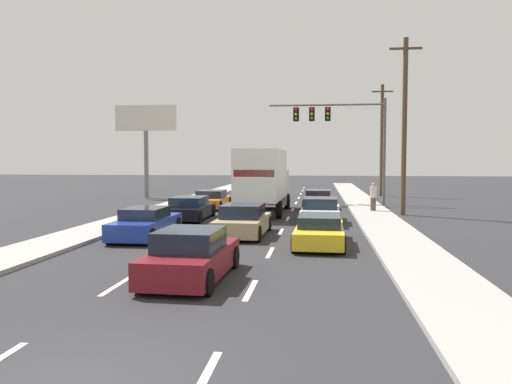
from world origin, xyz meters
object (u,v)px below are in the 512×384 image
at_px(car_maroon, 191,257).
at_px(car_white, 321,211).
at_px(roadside_billboard, 146,130).
at_px(car_tan, 243,221).
at_px(car_yellow, 320,231).
at_px(car_orange, 211,200).
at_px(utility_pole_far, 382,139).
at_px(utility_pole_mid, 404,125).
at_px(traffic_signal_mast, 332,122).
at_px(pedestrian_near_corner, 373,197).
at_px(car_black, 190,209).
at_px(box_truck, 264,178).
at_px(car_blue, 146,224).
at_px(car_red, 318,200).

xyz_separation_m(car_maroon, car_white, (3.43, 12.60, -0.04)).
relative_size(car_white, roadside_billboard, 0.60).
relative_size(car_tan, car_maroon, 1.03).
bearing_deg(car_yellow, car_tan, 148.83).
xyz_separation_m(car_orange, utility_pole_far, (12.33, 12.85, 4.41)).
relative_size(car_maroon, utility_pole_mid, 0.42).
height_order(car_maroon, traffic_signal_mast, traffic_signal_mast).
distance_m(traffic_signal_mast, pedestrian_near_corner, 7.82).
bearing_deg(car_tan, car_white, 55.80).
bearing_deg(car_black, roadside_billboard, 117.22).
relative_size(box_truck, car_white, 1.85).
bearing_deg(car_yellow, pedestrian_near_corner, 74.89).
relative_size(car_orange, car_yellow, 0.91).
relative_size(car_blue, utility_pole_mid, 0.46).
xyz_separation_m(car_white, car_yellow, (-0.06, -6.67, -0.04)).
relative_size(utility_pole_far, roadside_billboard, 1.26).
xyz_separation_m(car_yellow, traffic_signal_mast, (0.87, 17.49, 5.26)).
relative_size(car_black, car_blue, 0.94).
bearing_deg(car_blue, car_maroon, -61.95).
bearing_deg(car_red, car_tan, -104.37).
xyz_separation_m(box_truck, car_tan, (0.05, -8.55, -1.50)).
distance_m(car_orange, pedestrian_near_corner, 10.28).
relative_size(box_truck, car_maroon, 2.01).
xyz_separation_m(car_maroon, roadside_billboard, (-10.80, 27.46, 5.02)).
bearing_deg(car_maroon, car_yellow, 60.36).
height_order(car_orange, box_truck, box_truck).
relative_size(car_black, car_yellow, 0.92).
bearing_deg(traffic_signal_mast, utility_pole_far, 62.78).
bearing_deg(car_tan, car_yellow, -31.17).
xyz_separation_m(car_orange, pedestrian_near_corner, (10.15, -1.58, 0.42)).
bearing_deg(car_black, car_orange, 91.60).
bearing_deg(car_tan, car_black, 124.53).
relative_size(car_yellow, roadside_billboard, 0.62).
height_order(car_yellow, traffic_signal_mast, traffic_signal_mast).
distance_m(utility_pole_far, pedestrian_near_corner, 15.14).
bearing_deg(car_maroon, car_orange, 100.55).
bearing_deg(box_truck, car_blue, -111.51).
height_order(box_truck, car_white, box_truck).
bearing_deg(box_truck, pedestrian_near_corner, 11.59).
bearing_deg(utility_pole_far, box_truck, -118.59).
relative_size(car_blue, car_white, 1.01).
bearing_deg(utility_pole_far, pedestrian_near_corner, -98.58).
relative_size(car_white, utility_pole_far, 0.48).
distance_m(car_red, utility_pole_mid, 7.41).
height_order(car_red, roadside_billboard, roadside_billboard).
relative_size(box_truck, roadside_billboard, 1.11).
distance_m(car_red, car_yellow, 14.10).
bearing_deg(pedestrian_near_corner, car_blue, -133.04).
xyz_separation_m(car_white, utility_pole_far, (5.30, 19.55, 4.38)).
distance_m(car_blue, pedestrian_near_corner, 14.93).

